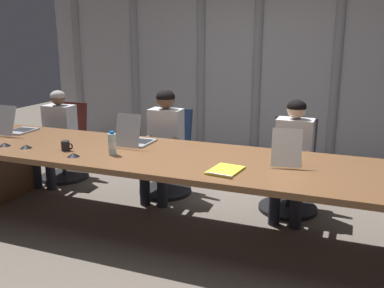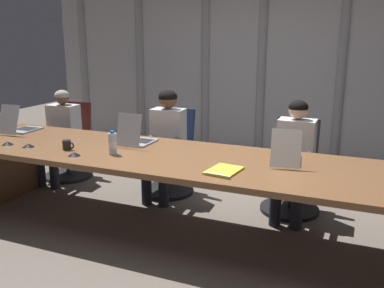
% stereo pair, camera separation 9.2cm
% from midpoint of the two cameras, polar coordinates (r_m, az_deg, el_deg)
% --- Properties ---
extents(ground_plane, '(13.27, 13.27, 0.00)m').
position_cam_midpoint_polar(ground_plane, '(3.93, -0.24, -12.19)').
color(ground_plane, '#6B6056').
extents(conference_table, '(4.98, 1.12, 0.73)m').
position_cam_midpoint_polar(conference_table, '(3.69, -0.25, -3.70)').
color(conference_table, brown).
rests_on(conference_table, ground_plane).
extents(curtain_backdrop, '(6.63, 0.17, 2.92)m').
position_cam_midpoint_polar(curtain_backdrop, '(5.91, 8.86, 11.34)').
color(curtain_backdrop, '#B2B2B7').
rests_on(curtain_backdrop, ground_plane).
extents(laptop_left_end, '(0.26, 0.45, 0.32)m').
position_cam_midpoint_polar(laptop_left_end, '(4.98, -23.11, 2.06)').
color(laptop_left_end, '#A8ADB7').
rests_on(laptop_left_end, conference_table).
extents(laptop_left_mid, '(0.25, 0.41, 0.32)m').
position_cam_midpoint_polar(laptop_left_mid, '(4.12, -8.26, 0.72)').
color(laptop_left_mid, '#A8ADB7').
rests_on(laptop_left_mid, conference_table).
extents(laptop_center, '(0.29, 0.47, 0.31)m').
position_cam_midpoint_polar(laptop_center, '(3.60, 11.88, -1.49)').
color(laptop_center, beige).
rests_on(laptop_center, conference_table).
extents(office_chair_left_end, '(0.60, 0.60, 0.94)m').
position_cam_midpoint_polar(office_chair_left_end, '(5.61, -17.15, -0.81)').
color(office_chair_left_end, '#511E19').
rests_on(office_chair_left_end, ground_plane).
extents(office_chair_left_mid, '(0.60, 0.60, 0.95)m').
position_cam_midpoint_polar(office_chair_left_mid, '(4.87, -3.90, -2.39)').
color(office_chair_left_mid, navy).
rests_on(office_chair_left_mid, ground_plane).
extents(office_chair_center, '(0.60, 0.60, 0.93)m').
position_cam_midpoint_polar(office_chair_center, '(4.48, 12.51, -4.29)').
color(office_chair_center, '#2D2D38').
rests_on(office_chair_center, ground_plane).
extents(person_left_end, '(0.39, 0.56, 1.12)m').
position_cam_midpoint_polar(person_left_end, '(5.41, -18.35, 1.59)').
color(person_left_end, silver).
rests_on(person_left_end, ground_plane).
extents(person_left_mid, '(0.38, 0.56, 1.19)m').
position_cam_midpoint_polar(person_left_mid, '(4.64, -4.47, 0.89)').
color(person_left_mid, silver).
rests_on(person_left_mid, ground_plane).
extents(person_center, '(0.37, 0.55, 1.16)m').
position_cam_midpoint_polar(person_center, '(4.24, 12.79, -1.11)').
color(person_center, silver).
rests_on(person_center, ground_plane).
extents(water_bottle_primary, '(0.07, 0.07, 0.21)m').
position_cam_midpoint_polar(water_bottle_primary, '(3.81, -11.38, -0.02)').
color(water_bottle_primary, silver).
rests_on(water_bottle_primary, conference_table).
extents(coffee_mug_far, '(0.12, 0.08, 0.09)m').
position_cam_midpoint_polar(coffee_mug_far, '(4.06, -17.26, -0.23)').
color(coffee_mug_far, black).
rests_on(coffee_mug_far, conference_table).
extents(conference_mic_left_side, '(0.11, 0.11, 0.03)m').
position_cam_midpoint_polar(conference_mic_left_side, '(3.84, -16.34, -1.40)').
color(conference_mic_left_side, black).
rests_on(conference_mic_left_side, conference_table).
extents(conference_mic_middle, '(0.11, 0.11, 0.03)m').
position_cam_midpoint_polar(conference_mic_middle, '(4.44, -24.47, -0.04)').
color(conference_mic_middle, black).
rests_on(conference_mic_middle, conference_table).
extents(conference_mic_right_side, '(0.11, 0.11, 0.03)m').
position_cam_midpoint_polar(conference_mic_right_side, '(4.28, -22.04, -0.30)').
color(conference_mic_right_side, black).
rests_on(conference_mic_right_side, conference_table).
extents(spiral_notepad, '(0.26, 0.33, 0.03)m').
position_cam_midpoint_polar(spiral_notepad, '(3.30, 3.69, -3.58)').
color(spiral_notepad, yellow).
rests_on(spiral_notepad, conference_table).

